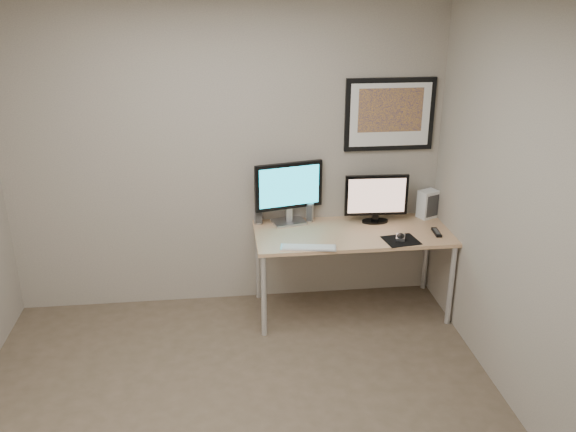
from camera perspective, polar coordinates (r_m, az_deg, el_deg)
name	(u,v)px	position (r m, az deg, el deg)	size (l,w,h in m)	color
floor	(240,425)	(4.14, -4.50, -18.90)	(3.60, 3.60, 0.00)	#4D4130
room	(229,158)	(3.75, -5.52, 5.38)	(3.60, 3.60, 3.60)	white
desk	(352,239)	(5.05, 6.03, -2.15)	(1.60, 0.70, 0.73)	#9F754D
framed_art	(390,114)	(5.15, 9.50, 9.36)	(0.75, 0.04, 0.60)	black
monitor_large	(289,190)	(5.06, 0.07, 2.42)	(0.58, 0.24, 0.53)	#AFAFB4
monitor_tv	(376,197)	(5.16, 8.26, 1.73)	(0.53, 0.13, 0.42)	black
speaker_left	(258,213)	(5.13, -2.80, 0.25)	(0.07, 0.07, 0.18)	#AFAFB4
speaker_right	(310,212)	(5.19, 2.07, 0.38)	(0.07, 0.07, 0.16)	#AFAFB4
keyboard	(308,247)	(4.69, 1.92, -2.95)	(0.43, 0.11, 0.01)	silver
mousepad	(401,240)	(4.91, 10.53, -2.25)	(0.26, 0.23, 0.00)	black
mouse	(401,236)	(4.93, 10.49, -1.89)	(0.06, 0.11, 0.04)	black
remote	(436,232)	(5.10, 13.72, -1.48)	(0.05, 0.18, 0.02)	black
fan_unit	(428,204)	(5.39, 12.95, 1.11)	(0.16, 0.12, 0.24)	silver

